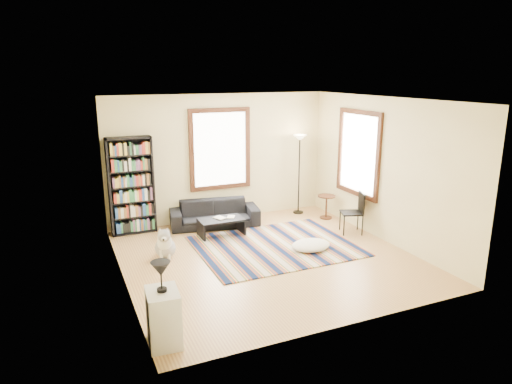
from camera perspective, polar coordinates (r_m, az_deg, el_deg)
name	(u,v)px	position (r m, az deg, el deg)	size (l,w,h in m)	color
floor	(267,260)	(8.35, 1.39, -8.46)	(5.00, 5.00, 0.10)	tan
ceiling	(268,97)	(7.68, 1.53, 11.84)	(5.00, 5.00, 0.10)	white
wall_back	(219,158)	(10.21, -4.64, 4.31)	(5.00, 0.10, 2.80)	beige
wall_front	(355,226)	(5.77, 12.29, -4.17)	(5.00, 0.10, 2.80)	beige
wall_left	(115,198)	(7.22, -17.20, -0.69)	(0.10, 5.00, 2.80)	beige
wall_right	(386,170)	(9.24, 15.94, 2.69)	(0.10, 5.00, 2.80)	beige
window_back	(220,149)	(10.10, -4.52, 5.35)	(1.20, 0.06, 1.60)	white
window_right	(359,153)	(9.77, 12.70, 4.73)	(0.06, 1.20, 1.60)	white
rug	(275,246)	(8.81, 2.38, -6.76)	(2.92, 2.34, 0.02)	#0C193C
sofa	(215,213)	(9.92, -5.21, -2.69)	(1.90, 0.74, 0.55)	black
bookshelf	(131,186)	(9.62, -15.33, 0.75)	(0.90, 0.30, 2.00)	black
coffee_table	(221,227)	(9.35, -4.36, -4.41)	(0.90, 0.50, 0.36)	black
book_a	(216,219)	(9.25, -4.96, -3.37)	(0.24, 0.18, 0.02)	beige
book_b	(227,217)	(9.38, -3.61, -3.11)	(0.15, 0.20, 0.02)	beige
floor_cushion	(311,245)	(8.68, 6.87, -6.61)	(0.75, 0.57, 0.19)	white
floor_lamp	(299,175)	(10.67, 5.40, 2.18)	(0.30, 0.30, 1.86)	black
side_table	(326,207)	(10.51, 8.77, -1.85)	(0.40, 0.40, 0.54)	#442311
folding_chair	(352,213)	(9.61, 11.86, -2.57)	(0.42, 0.40, 0.86)	black
white_cabinet	(164,318)	(5.86, -11.49, -15.13)	(0.38, 0.50, 0.70)	silver
table_lamp	(161,277)	(5.61, -11.77, -10.33)	(0.24, 0.24, 0.38)	black
dog	(165,242)	(8.40, -11.31, -6.11)	(0.41, 0.58, 0.58)	#B1B1B1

